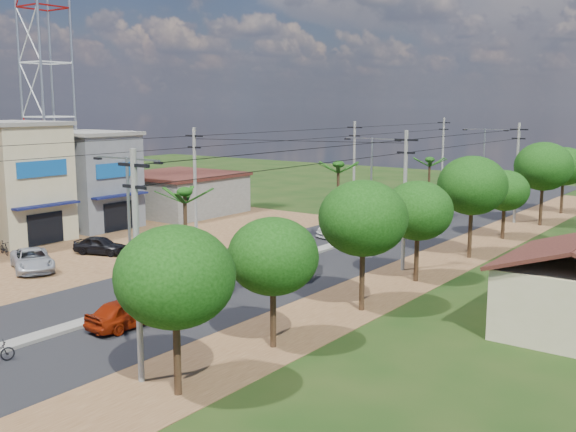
% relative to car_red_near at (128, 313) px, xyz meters
% --- Properties ---
extents(ground, '(160.00, 160.00, 0.00)m').
position_rel_car_red_near_xyz_m(ground, '(-2.04, 1.99, -0.72)').
color(ground, black).
rests_on(ground, ground).
extents(road, '(12.00, 110.00, 0.04)m').
position_rel_car_red_near_xyz_m(road, '(-2.04, 16.99, -0.70)').
color(road, black).
rests_on(road, ground).
extents(median, '(1.00, 90.00, 0.18)m').
position_rel_car_red_near_xyz_m(median, '(-2.04, 19.99, -0.63)').
color(median, '#605E56').
rests_on(median, ground).
extents(dirt_lot_west, '(18.00, 46.00, 0.04)m').
position_rel_car_red_near_xyz_m(dirt_lot_west, '(-17.04, 9.99, -0.70)').
color(dirt_lot_west, '#53361C').
rests_on(dirt_lot_west, ground).
extents(dirt_shoulder_east, '(5.00, 90.00, 0.03)m').
position_rel_car_red_near_xyz_m(dirt_shoulder_east, '(6.46, 16.99, -0.70)').
color(dirt_shoulder_east, '#53361C').
rests_on(dirt_shoulder_east, ground).
extents(shophouse_cream, '(9.00, 6.40, 9.30)m').
position_rel_car_red_near_xyz_m(shophouse_cream, '(-24.02, 8.99, 3.94)').
color(shophouse_cream, tan).
rests_on(shophouse_cream, ground).
extents(shophouse_grey, '(9.00, 6.40, 8.30)m').
position_rel_car_red_near_xyz_m(shophouse_grey, '(-24.02, 15.99, 3.44)').
color(shophouse_grey, '#54575C').
rests_on(shophouse_grey, ground).
extents(low_shed, '(10.40, 10.40, 3.95)m').
position_rel_car_red_near_xyz_m(low_shed, '(-23.04, 25.99, 1.25)').
color(low_shed, '#605E56').
rests_on(low_shed, ground).
extents(telecom_tower, '(3.80, 3.80, 43.00)m').
position_rel_car_red_near_xyz_m(telecom_tower, '(-29.04, 15.99, 18.40)').
color(telecom_tower, gray).
rests_on(telecom_tower, ground).
extents(tree_east_a, '(4.40, 4.40, 6.37)m').
position_rel_car_red_near_xyz_m(tree_east_a, '(7.46, -4.01, 3.77)').
color(tree_east_a, black).
rests_on(tree_east_a, ground).
extents(tree_east_b, '(4.00, 4.00, 5.83)m').
position_rel_car_red_near_xyz_m(tree_east_b, '(7.26, 1.99, 3.39)').
color(tree_east_b, black).
rests_on(tree_east_b, ground).
extents(tree_east_c, '(4.60, 4.60, 6.83)m').
position_rel_car_red_near_xyz_m(tree_east_c, '(7.66, 8.99, 4.15)').
color(tree_east_c, black).
rests_on(tree_east_c, ground).
extents(tree_east_d, '(4.20, 4.20, 6.13)m').
position_rel_car_red_near_xyz_m(tree_east_d, '(7.36, 15.99, 3.62)').
color(tree_east_d, black).
rests_on(tree_east_d, ground).
extents(tree_east_e, '(4.80, 4.80, 7.14)m').
position_rel_car_red_near_xyz_m(tree_east_e, '(7.56, 23.99, 4.37)').
color(tree_east_e, black).
rests_on(tree_east_e, ground).
extents(tree_east_f, '(3.80, 3.80, 5.52)m').
position_rel_car_red_near_xyz_m(tree_east_f, '(7.16, 31.99, 3.17)').
color(tree_east_f, black).
rests_on(tree_east_f, ground).
extents(tree_east_g, '(5.00, 5.00, 7.38)m').
position_rel_car_red_near_xyz_m(tree_east_g, '(7.76, 39.99, 4.52)').
color(tree_east_g, black).
rests_on(tree_east_g, ground).
extents(tree_east_h, '(4.40, 4.40, 6.52)m').
position_rel_car_red_near_xyz_m(tree_east_h, '(7.46, 47.99, 3.92)').
color(tree_east_h, black).
rests_on(tree_east_h, ground).
extents(palm_median_near, '(2.00, 2.00, 6.15)m').
position_rel_car_red_near_xyz_m(palm_median_near, '(-2.04, 5.99, 4.82)').
color(palm_median_near, black).
rests_on(palm_median_near, ground).
extents(palm_median_mid, '(2.00, 2.00, 6.55)m').
position_rel_car_red_near_xyz_m(palm_median_mid, '(-2.04, 21.99, 5.18)').
color(palm_median_mid, black).
rests_on(palm_median_mid, ground).
extents(palm_median_far, '(2.00, 2.00, 5.85)m').
position_rel_car_red_near_xyz_m(palm_median_far, '(-2.04, 37.99, 4.54)').
color(palm_median_far, black).
rests_on(palm_median_far, ground).
extents(streetlight_near, '(5.10, 0.18, 8.00)m').
position_rel_car_red_near_xyz_m(streetlight_near, '(-2.04, 1.99, 4.07)').
color(streetlight_near, gray).
rests_on(streetlight_near, ground).
extents(streetlight_mid, '(5.10, 0.18, 8.00)m').
position_rel_car_red_near_xyz_m(streetlight_mid, '(-2.04, 26.99, 4.07)').
color(streetlight_mid, gray).
rests_on(streetlight_mid, ground).
extents(streetlight_far, '(5.10, 0.18, 8.00)m').
position_rel_car_red_near_xyz_m(streetlight_far, '(-2.04, 51.99, 4.07)').
color(streetlight_far, gray).
rests_on(streetlight_far, ground).
extents(utility_pole_w_b, '(1.60, 0.24, 9.00)m').
position_rel_car_red_near_xyz_m(utility_pole_w_b, '(-9.04, 13.99, 4.04)').
color(utility_pole_w_b, '#605E56').
rests_on(utility_pole_w_b, ground).
extents(utility_pole_w_c, '(1.60, 0.24, 9.00)m').
position_rel_car_red_near_xyz_m(utility_pole_w_c, '(-9.04, 35.99, 4.04)').
color(utility_pole_w_c, '#605E56').
rests_on(utility_pole_w_c, ground).
extents(utility_pole_w_d, '(1.60, 0.24, 9.00)m').
position_rel_car_red_near_xyz_m(utility_pole_w_d, '(-9.04, 56.99, 4.04)').
color(utility_pole_w_d, '#605E56').
rests_on(utility_pole_w_d, ground).
extents(utility_pole_e_a, '(1.60, 0.24, 9.00)m').
position_rel_car_red_near_xyz_m(utility_pole_e_a, '(5.46, -4.01, 4.04)').
color(utility_pole_e_a, '#605E56').
rests_on(utility_pole_e_a, ground).
extents(utility_pole_e_b, '(1.60, 0.24, 9.00)m').
position_rel_car_red_near_xyz_m(utility_pole_e_b, '(5.46, 17.99, 4.04)').
color(utility_pole_e_b, '#605E56').
rests_on(utility_pole_e_b, ground).
extents(utility_pole_e_c, '(1.60, 0.24, 9.00)m').
position_rel_car_red_near_xyz_m(utility_pole_e_c, '(5.46, 39.99, 4.04)').
color(utility_pole_e_c, '#605E56').
rests_on(utility_pole_e_c, ground).
extents(car_red_near, '(1.88, 4.29, 1.44)m').
position_rel_car_red_near_xyz_m(car_red_near, '(0.00, 0.00, 0.00)').
color(car_red_near, maroon).
rests_on(car_red_near, ground).
extents(car_silver_mid, '(3.66, 5.30, 1.66)m').
position_rel_car_red_near_xyz_m(car_silver_mid, '(0.55, 13.11, 0.11)').
color(car_silver_mid, '#A6A9AE').
rests_on(car_silver_mid, ground).
extents(car_white_far, '(3.51, 5.49, 1.48)m').
position_rel_car_red_near_xyz_m(car_white_far, '(-3.54, 25.45, 0.02)').
color(car_white_far, silver).
rests_on(car_white_far, ground).
extents(car_parked_silver, '(5.49, 4.24, 1.39)m').
position_rel_car_red_near_xyz_m(car_parked_silver, '(-13.65, 3.71, -0.03)').
color(car_parked_silver, '#A6A9AE').
rests_on(car_parked_silver, ground).
extents(car_parked_dark, '(4.11, 2.73, 1.30)m').
position_rel_car_red_near_xyz_m(car_parked_dark, '(-14.02, 9.36, -0.07)').
color(car_parked_dark, black).
rests_on(car_parked_dark, ground).
extents(moto_rider_west_a, '(0.60, 1.71, 0.90)m').
position_rel_car_red_near_xyz_m(moto_rider_west_a, '(-6.26, 21.70, -0.27)').
color(moto_rider_west_a, black).
rests_on(moto_rider_west_a, ground).
extents(moto_rider_west_b, '(0.62, 1.58, 0.92)m').
position_rel_car_red_near_xyz_m(moto_rider_west_b, '(-3.24, 29.52, -0.26)').
color(moto_rider_west_b, black).
rests_on(moto_rider_west_b, ground).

